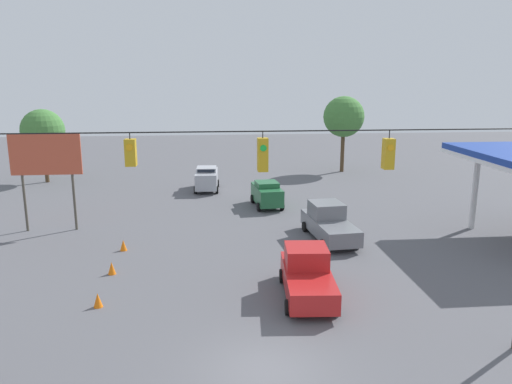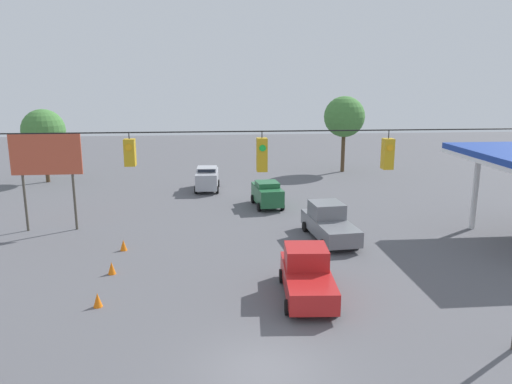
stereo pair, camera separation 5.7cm
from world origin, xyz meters
The scene contains 12 objects.
ground_plane centered at (0.00, 0.00, 0.00)m, with size 140.00×140.00×0.00m, color #56565B.
overhead_signal_span centered at (-0.07, -0.52, 5.23)m, with size 18.33×0.38×8.32m.
sedan_silver_withflow_deep centered at (1.89, -27.48, 1.05)m, with size 2.16×4.16×2.01m.
pickup_truck_red_crossing_near centered at (-2.55, -5.65, 0.98)m, with size 2.51×5.21×2.12m.
pickup_truck_grey_oncoming_far centered at (-5.41, -13.45, 0.98)m, with size 2.62×5.69×2.12m.
sedan_green_oncoming_deep centered at (-2.61, -21.47, 0.99)m, with size 2.25×4.02×1.89m.
traffic_cone_nearest centered at (6.45, -5.36, 0.31)m, with size 0.39×0.39×0.62m, color orange.
traffic_cone_second centered at (6.54, -8.99, 0.31)m, with size 0.39×0.39×0.62m, color orange.
traffic_cone_third centered at (6.54, -12.46, 0.31)m, with size 0.39×0.39×0.62m, color orange.
roadside_billboard centered at (11.67, -16.80, 4.50)m, with size 4.30×0.16×6.17m.
tree_horizon_left centered at (16.64, -32.30, 4.75)m, with size 3.87×3.87×6.71m.
tree_horizon_right centered at (-11.96, -34.93, 5.59)m, with size 4.11×4.11×7.68m.
Camera 1 is at (1.65, 14.64, 9.46)m, focal length 35.00 mm.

